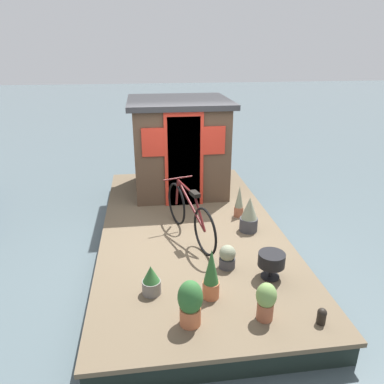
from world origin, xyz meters
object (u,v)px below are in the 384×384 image
(houseboat_cabin, at_px, (179,145))
(potted_plant_rosemary, at_px, (151,280))
(potted_plant_mint, at_px, (266,300))
(potted_plant_succulent, at_px, (190,302))
(potted_plant_thyme, at_px, (249,215))
(potted_plant_ivy, at_px, (227,257))
(potted_plant_lavender, at_px, (211,275))
(mooring_bollard, at_px, (322,316))
(potted_plant_fern, at_px, (239,202))
(bicycle, at_px, (190,214))
(charcoal_grill, at_px, (271,261))

(houseboat_cabin, xyz_separation_m, potted_plant_rosemary, (-3.52, 0.71, -0.77))
(potted_plant_mint, distance_m, potted_plant_succulent, 0.84)
(potted_plant_thyme, bearing_deg, potted_plant_ivy, 149.82)
(potted_plant_rosemary, bearing_deg, potted_plant_lavender, -103.46)
(houseboat_cabin, bearing_deg, potted_plant_thyme, -155.72)
(potted_plant_mint, xyz_separation_m, potted_plant_thyme, (2.08, -0.40, 0.03))
(potted_plant_thyme, relative_size, mooring_bollard, 3.05)
(houseboat_cabin, xyz_separation_m, potted_plant_ivy, (-3.08, -0.34, -0.79))
(potted_plant_fern, xyz_separation_m, mooring_bollard, (-2.79, -0.22, -0.17))
(houseboat_cabin, relative_size, mooring_bollard, 10.29)
(bicycle, height_order, potted_plant_thyme, bicycle)
(potted_plant_succulent, bearing_deg, bicycle, -7.07)
(charcoal_grill, bearing_deg, potted_plant_thyme, -3.26)
(potted_plant_mint, xyz_separation_m, mooring_bollard, (-0.16, -0.60, -0.15))
(potted_plant_fern, bearing_deg, potted_plant_lavender, 157.43)
(potted_plant_mint, xyz_separation_m, charcoal_grill, (0.76, -0.33, 0.01))
(potted_plant_succulent, relative_size, charcoal_grill, 1.53)
(potted_plant_thyme, bearing_deg, potted_plant_mint, 169.09)
(potted_plant_mint, bearing_deg, mooring_bollard, -104.64)
(charcoal_grill, distance_m, mooring_bollard, 0.97)
(potted_plant_mint, xyz_separation_m, potted_plant_fern, (2.64, -0.38, 0.03))
(bicycle, bearing_deg, potted_plant_ivy, -156.45)
(potted_plant_thyme, relative_size, potted_plant_fern, 1.02)
(potted_plant_mint, height_order, potted_plant_fern, potted_plant_fern)
(potted_plant_lavender, xyz_separation_m, potted_plant_mint, (-0.46, -0.53, -0.07))
(potted_plant_fern, bearing_deg, potted_plant_mint, 171.88)
(potted_plant_mint, bearing_deg, potted_plant_fern, -8.12)
(bicycle, relative_size, potted_plant_lavender, 2.65)
(houseboat_cabin, relative_size, bicycle, 1.14)
(houseboat_cabin, distance_m, potted_plant_succulent, 4.18)
(bicycle, relative_size, charcoal_grill, 4.90)
(potted_plant_thyme, height_order, potted_plant_rosemary, potted_plant_thyme)
(potted_plant_succulent, bearing_deg, potted_plant_rosemary, 34.33)
(houseboat_cabin, xyz_separation_m, potted_plant_lavender, (-3.69, -0.00, -0.64))
(potted_plant_ivy, distance_m, potted_plant_fern, 1.68)
(bicycle, xyz_separation_m, mooring_bollard, (-2.15, -1.19, -0.30))
(potted_plant_lavender, distance_m, potted_plant_mint, 0.70)
(potted_plant_rosemary, xyz_separation_m, mooring_bollard, (-0.78, -1.84, -0.08))
(potted_plant_lavender, relative_size, potted_plant_thyme, 1.11)
(potted_plant_ivy, xyz_separation_m, charcoal_grill, (-0.30, -0.52, 0.09))
(potted_plant_succulent, height_order, potted_plant_rosemary, potted_plant_succulent)
(bicycle, distance_m, potted_plant_succulent, 1.98)
(houseboat_cabin, relative_size, potted_plant_succulent, 3.65)
(potted_plant_lavender, distance_m, potted_plant_rosemary, 0.75)
(potted_plant_mint, bearing_deg, charcoal_grill, -23.22)
(potted_plant_succulent, distance_m, potted_plant_thyme, 2.39)
(potted_plant_ivy, relative_size, potted_plant_rosemary, 0.87)
(houseboat_cabin, bearing_deg, potted_plant_ivy, -173.71)
(potted_plant_mint, relative_size, potted_plant_succulent, 0.84)
(potted_plant_mint, distance_m, charcoal_grill, 0.83)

